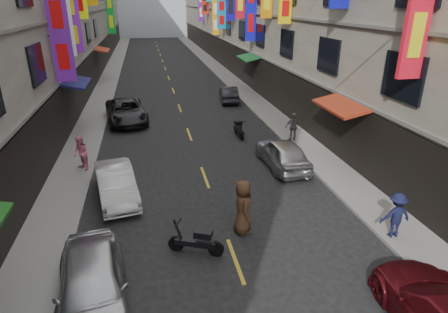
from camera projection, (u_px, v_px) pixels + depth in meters
name	position (u px, v px, depth m)	size (l,w,h in m)	color
sidewalk_left	(108.00, 80.00, 37.46)	(2.00, 90.00, 0.12)	slate
sidewalk_right	(225.00, 75.00, 39.71)	(2.00, 90.00, 0.12)	slate
street_awnings	(163.00, 79.00, 22.76)	(13.99, 35.20, 0.41)	#185316
lane_markings	(171.00, 84.00, 35.90)	(0.12, 80.20, 0.01)	gold
scooter_crossing	(197.00, 241.00, 11.68)	(1.69, 0.89, 1.14)	black
scooter_far_right	(239.00, 129.00, 21.88)	(0.50, 1.80, 1.14)	black
car_left_near	(92.00, 286.00, 9.45)	(1.73, 4.30, 1.46)	#BABABF
car_left_mid	(116.00, 183.00, 14.90)	(1.39, 3.97, 1.31)	silver
car_left_far	(126.00, 111.00, 24.39)	(2.37, 5.14, 1.43)	black
car_right_mid	(282.00, 153.00, 17.76)	(1.65, 4.10, 1.40)	silver
car_right_far	(229.00, 94.00, 29.40)	(1.27, 3.63, 1.20)	#26272D
pedestrian_lfar	(81.00, 153.00, 17.09)	(0.79, 0.54, 1.63)	pink
pedestrian_rnear	(396.00, 215.00, 12.23)	(1.02, 0.53, 1.58)	#131635
pedestrian_rfar	(294.00, 127.00, 20.76)	(0.93, 0.53, 1.59)	#59595C
pedestrian_crossing	(243.00, 207.00, 12.61)	(0.94, 0.64, 1.92)	#4A2F1D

